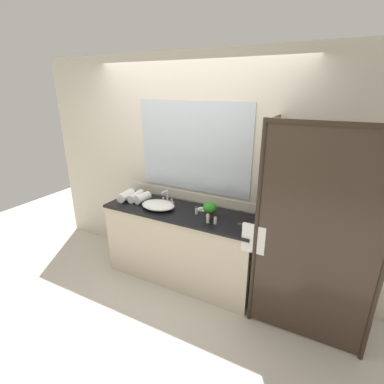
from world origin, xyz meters
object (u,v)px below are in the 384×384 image
Objects in this scene: sink_basin at (158,205)px; amenity_bottle_conditioner at (215,221)px; amenity_bottle_lotion at (197,210)px; rolled_towel_middle at (136,196)px; amenity_bottle_body_wash at (208,219)px; faucet at (167,199)px; potted_plant at (210,208)px; soap_dish at (201,209)px; rolled_towel_far_edge at (142,198)px; rolled_towel_near_edge at (126,196)px.

sink_basin is 0.75m from amenity_bottle_conditioner.
rolled_towel_middle is (-0.86, 0.02, 0.01)m from amenity_bottle_lotion.
amenity_bottle_conditioner is at bearing -7.82° from rolled_towel_middle.
amenity_bottle_lotion is (-0.28, 0.13, 0.00)m from amenity_bottle_conditioner.
amenity_bottle_body_wash is (0.67, -0.08, 0.01)m from sink_basin.
rolled_towel_middle is at bearing 178.39° from amenity_bottle_lotion.
sink_basin is at bearing -90.00° from faucet.
potted_plant is 0.19m from amenity_bottle_conditioner.
soap_dish is at bearing 21.13° from sink_basin.
rolled_towel_far_edge is at bearing 165.14° from sink_basin.
rolled_towel_middle is (-1.06, 0.17, 0.00)m from amenity_bottle_body_wash.
sink_basin is 4.57× the size of amenity_bottle_lotion.
sink_basin is at bearing -158.87° from soap_dish.
rolled_towel_near_edge is at bearing 174.36° from amenity_bottle_body_wash.
rolled_towel_far_edge is (-0.75, 0.01, 0.01)m from amenity_bottle_lotion.
faucet is 2.15× the size of amenity_bottle_conditioner.
rolled_towel_near_edge is (-0.97, -0.15, 0.04)m from soap_dish.
sink_basin is 0.19m from faucet.
potted_plant is 0.17m from amenity_bottle_lotion.
potted_plant is at bearing -0.68° from rolled_towel_far_edge.
amenity_bottle_lotion reaches higher than sink_basin.
sink_basin is 4.02× the size of soap_dish.
rolled_towel_middle is (-0.86, -0.09, 0.04)m from soap_dish.
amenity_bottle_body_wash reaches higher than soap_dish.
rolled_towel_far_edge is (-0.91, 0.01, -0.04)m from potted_plant.
faucet is at bearing 164.88° from amenity_bottle_lotion.
faucet is 1.93× the size of amenity_bottle_lotion.
amenity_bottle_body_wash is 1.07m from rolled_towel_middle.
amenity_bottle_conditioner reaches higher than sink_basin.
potted_plant reaches higher than rolled_towel_near_edge.
rolled_towel_near_edge reaches higher than soap_dish.
amenity_bottle_conditioner is (0.12, -0.13, -0.06)m from potted_plant.
amenity_bottle_lotion is at bearing 1.94° from rolled_towel_near_edge.
rolled_towel_near_edge is (-0.50, 0.03, 0.02)m from sink_basin.
rolled_towel_middle is at bearing 27.24° from rolled_towel_near_edge.
amenity_bottle_conditioner is at bearing -5.19° from sink_basin.
rolled_towel_far_edge reaches higher than sink_basin.
faucet reaches higher than soap_dish.
potted_plant is 0.16m from amenity_bottle_body_wash.
rolled_towel_far_edge is at bearing 179.32° from potted_plant.
amenity_bottle_body_wash is 0.25m from amenity_bottle_lotion.
sink_basin reaches higher than soap_dish.
rolled_towel_far_edge is (-0.28, 0.07, 0.02)m from sink_basin.
amenity_bottle_body_wash is at bearing -5.64° from rolled_towel_near_edge.
rolled_towel_far_edge is (0.11, -0.01, 0.00)m from rolled_towel_middle.
rolled_towel_near_edge is 1.15× the size of rolled_towel_far_edge.
rolled_towel_near_edge reaches higher than amenity_bottle_body_wash.
rolled_towel_far_edge is at bearing -7.46° from rolled_towel_middle.
soap_dish is (-0.16, 0.12, -0.08)m from potted_plant.
amenity_bottle_body_wash is at bearing -22.22° from faucet.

